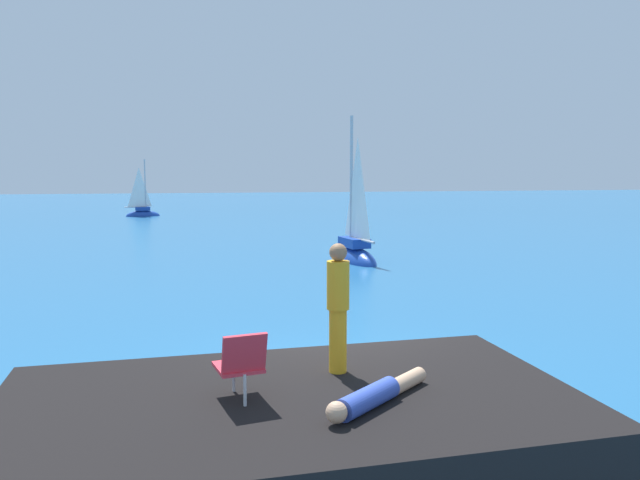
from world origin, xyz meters
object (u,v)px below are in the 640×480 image
Objects in this scene: person_sunbather at (375,395)px; person_standing at (338,304)px; beach_chair at (241,362)px; sailboat_near at (354,253)px; sailboat_far at (143,213)px.

person_standing is (-0.16, 1.17, 0.75)m from person_sunbather.
sailboat_near is at bearing -29.68° from beach_chair.
sailboat_near is at bearing 52.76° from person_standing.
person_sunbather is at bearing 155.90° from sailboat_near.
sailboat_near is 4.34× the size of person_sunbather.
person_sunbather is 1.49m from beach_chair.
beach_chair is (-1.40, 0.38, 0.33)m from person_sunbather.
sailboat_far is 40.99m from person_standing.
beach_chair is at bearing 151.14° from sailboat_near.
person_sunbather is at bearing -117.44° from beach_chair.
sailboat_near reaches higher than person_standing.
sailboat_far is at bearing 11.24° from sailboat_near.
person_standing is at bearing 154.46° from sailboat_near.
person_standing is (6.23, -40.48, 1.68)m from sailboat_far.
beach_chair is (4.99, -41.27, 1.26)m from sailboat_far.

